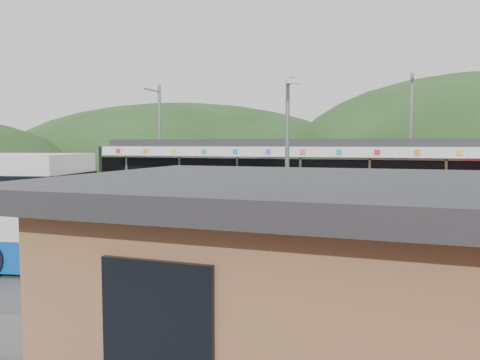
% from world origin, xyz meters
% --- Properties ---
extents(ground, '(120.00, 120.00, 0.00)m').
position_xyz_m(ground, '(0.00, 0.00, 0.00)').
color(ground, '#4C4C4F').
rests_on(ground, ground).
extents(hills, '(146.00, 149.00, 26.00)m').
position_xyz_m(hills, '(6.19, 5.29, 0.00)').
color(hills, '#1E3D19').
rests_on(hills, ground).
extents(platform, '(26.00, 3.20, 0.30)m').
position_xyz_m(platform, '(0.00, 3.30, 0.15)').
color(platform, '#9E9E99').
rests_on(platform, ground).
extents(yellow_line, '(26.00, 0.10, 0.01)m').
position_xyz_m(yellow_line, '(0.00, 2.00, 0.30)').
color(yellow_line, yellow).
rests_on(yellow_line, platform).
extents(train, '(20.44, 3.01, 3.74)m').
position_xyz_m(train, '(1.84, 6.00, 2.06)').
color(train, black).
rests_on(train, ground).
extents(catenary_mast_west, '(0.18, 1.80, 7.00)m').
position_xyz_m(catenary_mast_west, '(-7.00, 8.56, 3.65)').
color(catenary_mast_west, slate).
rests_on(catenary_mast_west, ground).
extents(catenary_mast_east, '(0.18, 1.80, 7.00)m').
position_xyz_m(catenary_mast_east, '(7.00, 8.56, 3.65)').
color(catenary_mast_east, slate).
rests_on(catenary_mast_east, ground).
extents(station_shelter, '(9.20, 6.20, 3.00)m').
position_xyz_m(station_shelter, '(6.00, -9.01, 1.55)').
color(station_shelter, '#8B5F3C').
rests_on(station_shelter, ground).
extents(lamp_post, '(0.47, 1.02, 5.35)m').
position_xyz_m(lamp_post, '(3.49, -3.12, 3.21)').
color(lamp_post, slate).
rests_on(lamp_post, ground).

